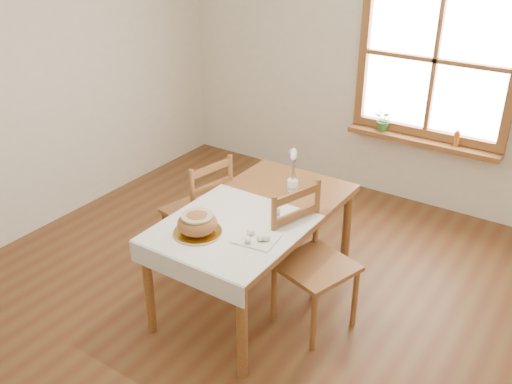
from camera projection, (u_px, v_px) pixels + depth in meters
ground at (233, 316)px, 4.20m from camera, size 5.00×5.00×0.00m
room_walls at (228, 92)px, 3.42m from camera, size 4.60×5.10×2.65m
window at (436, 60)px, 5.12m from camera, size 1.46×0.08×1.46m
window_sill at (422, 141)px, 5.42m from camera, size 1.46×0.20×0.05m
dining_table at (256, 221)px, 4.12m from camera, size 0.90×1.60×0.75m
table_linen at (231, 228)px, 3.85m from camera, size 0.91×0.99×0.01m
chair_left at (197, 209)px, 4.66m from camera, size 0.55×0.54×0.97m
chair_right at (316, 264)px, 3.91m from camera, size 0.61×0.60×1.01m
bread_plate at (198, 232)px, 3.78m from camera, size 0.39×0.39×0.02m
bread_loaf at (197, 222)px, 3.74m from camera, size 0.27×0.27×0.15m
egg_napkin at (256, 238)px, 3.72m from camera, size 0.31×0.27×0.01m
eggs at (256, 234)px, 3.70m from camera, size 0.24×0.22×0.05m
salt_shaker at (276, 204)px, 4.06m from camera, size 0.05×0.05×0.08m
pepper_shaker at (277, 212)px, 3.94m from camera, size 0.06×0.06×0.09m
flower_vase at (292, 186)px, 4.33m from camera, size 0.11×0.11×0.09m
lavender_bouquet at (293, 165)px, 4.25m from camera, size 0.14×0.14×0.27m
potted_plant at (384, 123)px, 5.56m from camera, size 0.25×0.26×0.16m
amber_bottle at (457, 138)px, 5.22m from camera, size 0.07×0.07×0.15m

